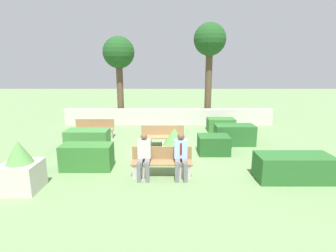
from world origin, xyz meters
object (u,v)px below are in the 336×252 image
person_seated_woman (145,154)px  tree_leftmost (120,56)px  bench_right_side (95,131)px  bench_left_side (163,139)px  person_seated_man (182,154)px  planter_corner_right (22,169)px  bench_front (163,165)px  tree_center_left (211,44)px  planter_corner_left (175,145)px

person_seated_woman → tree_leftmost: tree_leftmost is taller
bench_right_side → person_seated_woman: 5.14m
bench_left_side → tree_leftmost: bearing=116.4°
person_seated_man → person_seated_woman: size_ratio=1.02×
bench_right_side → person_seated_man: size_ratio=1.35×
bench_left_side → person_seated_man: person_seated_man is taller
planter_corner_right → bench_right_side: bearing=85.3°
bench_front → person_seated_woman: size_ratio=1.39×
planter_corner_right → tree_center_left: 11.40m
bench_left_side → person_seated_woman: size_ratio=1.35×
bench_right_side → planter_corner_left: 4.74m
bench_right_side → planter_corner_right: bearing=-94.0°
bench_front → person_seated_man: bearing=-14.0°
bench_front → bench_left_side: (-0.04, 2.92, -0.00)m
person_seated_woman → planter_corner_left: size_ratio=1.11×
planter_corner_left → planter_corner_right: bearing=-152.2°
person_seated_woman → tree_center_left: 9.32m
bench_left_side → person_seated_woman: person_seated_woman is taller
bench_front → tree_leftmost: size_ratio=0.37×
planter_corner_left → planter_corner_right: (-3.99, -2.10, -0.00)m
planter_corner_left → tree_leftmost: size_ratio=0.24×
bench_front → tree_center_left: bearing=72.4°
tree_center_left → person_seated_woman: bearing=-110.6°
bench_right_side → person_seated_man: 5.76m
bench_front → tree_leftmost: bearing=108.4°
planter_corner_left → tree_center_left: 8.03m
planter_corner_left → person_seated_woman: bearing=-125.5°
tree_leftmost → planter_corner_right: bearing=-97.1°
planter_corner_left → tree_center_left: size_ratio=0.21×
planter_corner_right → person_seated_woman: bearing=15.1°
planter_corner_left → planter_corner_right: size_ratio=0.88×
bench_right_side → planter_corner_left: bearing=-40.4°
bench_right_side → planter_corner_left: (3.57, -3.12, 0.27)m
bench_right_side → person_seated_woman: (2.66, -4.38, 0.39)m
bench_right_side → person_seated_woman: person_seated_woman is taller
person_seated_man → planter_corner_left: size_ratio=1.12×
planter_corner_right → tree_leftmost: tree_leftmost is taller
tree_leftmost → tree_center_left: 5.07m
bench_right_side → tree_leftmost: 4.86m
planter_corner_left → tree_leftmost: (-2.92, 6.48, 3.18)m
bench_left_side → tree_center_left: 6.90m
planter_corner_right → tree_center_left: bearing=55.4°
bench_right_side → person_seated_woman: size_ratio=1.37×
bench_front → tree_center_left: 9.21m
planter_corner_right → tree_center_left: (6.09, 8.84, 3.83)m
planter_corner_left → tree_center_left: (2.10, 6.73, 3.83)m
person_seated_woman → planter_corner_right: planter_corner_right is taller
bench_right_side → tree_center_left: size_ratio=0.32×
person_seated_woman → tree_leftmost: bearing=104.6°
bench_left_side → tree_center_left: (2.53, 4.94, 4.10)m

